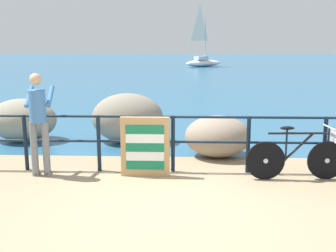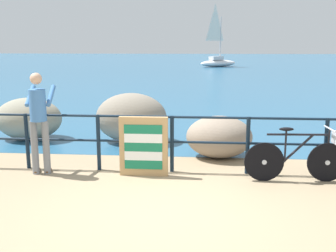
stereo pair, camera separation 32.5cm
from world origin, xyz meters
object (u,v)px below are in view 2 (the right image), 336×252
at_px(breakwater_boulder_main, 131,118).
at_px(sailboat, 218,60).
at_px(person_at_railing, 39,118).
at_px(folded_deckchair_stack, 144,147).
at_px(breakwater_boulder_right, 219,137).
at_px(bicycle, 305,154).
at_px(breakwater_boulder_left, 29,119).

height_order(breakwater_boulder_main, sailboat, sailboat).
xyz_separation_m(breakwater_boulder_main, sailboat, (3.31, 32.20, 0.14)).
distance_m(person_at_railing, sailboat, 34.97).
height_order(folded_deckchair_stack, breakwater_boulder_right, folded_deckchair_stack).
distance_m(breakwater_boulder_main, breakwater_boulder_right, 2.32).
xyz_separation_m(bicycle, person_at_railing, (-4.53, 0.06, 0.53)).
distance_m(folded_deckchair_stack, breakwater_boulder_main, 2.53).
distance_m(person_at_railing, breakwater_boulder_left, 2.89).
bearing_deg(breakwater_boulder_main, sailboat, 84.13).
relative_size(person_at_railing, breakwater_boulder_left, 1.11).
xyz_separation_m(person_at_railing, breakwater_boulder_right, (3.18, 1.30, -0.57)).
bearing_deg(person_at_railing, bicycle, -98.68).
bearing_deg(sailboat, breakwater_boulder_right, -129.89).
xyz_separation_m(bicycle, breakwater_boulder_left, (-5.84, 2.59, 0.04)).
height_order(person_at_railing, breakwater_boulder_main, person_at_railing).
distance_m(breakwater_boulder_left, sailboat, 32.67).
relative_size(person_at_railing, sailboat, 0.29).
distance_m(folded_deckchair_stack, sailboat, 34.76).
height_order(person_at_railing, sailboat, sailboat).
bearing_deg(folded_deckchair_stack, breakwater_boulder_main, 104.53).
relative_size(folded_deckchair_stack, breakwater_boulder_main, 0.63).
height_order(bicycle, breakwater_boulder_left, breakwater_boulder_left).
bearing_deg(folded_deckchair_stack, breakwater_boulder_right, 43.29).
bearing_deg(person_at_railing, sailboat, -15.27).
height_order(breakwater_boulder_right, sailboat, sailboat).
relative_size(breakwater_boulder_left, sailboat, 0.26).
distance_m(person_at_railing, folded_deckchair_stack, 1.88).
distance_m(breakwater_boulder_right, sailboat, 33.40).
distance_m(breakwater_boulder_main, breakwater_boulder_left, 2.50).
height_order(bicycle, breakwater_boulder_right, bicycle).
bearing_deg(bicycle, breakwater_boulder_main, 139.67).
distance_m(breakwater_boulder_main, sailboat, 32.37).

